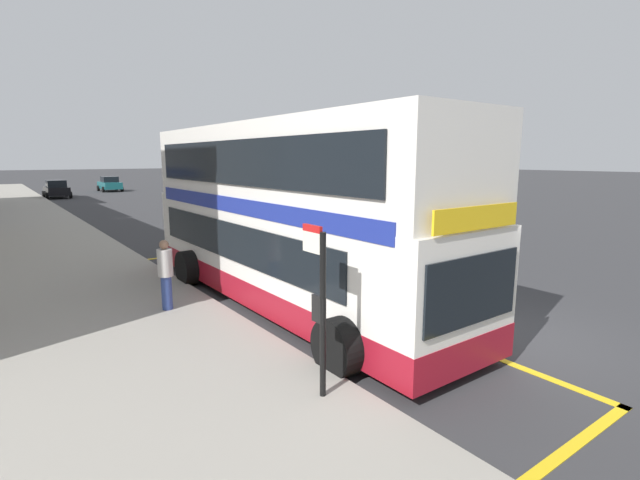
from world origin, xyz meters
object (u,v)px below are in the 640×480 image
pedestrian_waiting_near_sign (166,272)px  parked_car_black_across (56,189)px  parked_car_teal_behind (110,184)px  bus_stop_sign (320,296)px  double_decker_bus (284,221)px

pedestrian_waiting_near_sign → parked_car_black_across: bearing=86.6°
parked_car_black_across → parked_car_teal_behind: 8.52m
bus_stop_sign → pedestrian_waiting_near_sign: bus_stop_sign is taller
parked_car_teal_behind → pedestrian_waiting_near_sign: (-8.10, -44.16, 0.22)m
double_decker_bus → parked_car_teal_behind: size_ratio=2.60×
bus_stop_sign → parked_car_black_across: bearing=87.8°
parked_car_black_across → pedestrian_waiting_near_sign: 38.03m
bus_stop_sign → pedestrian_waiting_near_sign: 5.28m
double_decker_bus → bus_stop_sign: double_decker_bus is taller
parked_car_black_across → double_decker_bus: bearing=-91.3°
double_decker_bus → pedestrian_waiting_near_sign: double_decker_bus is taller
double_decker_bus → pedestrian_waiting_near_sign: size_ratio=6.71×
bus_stop_sign → pedestrian_waiting_near_sign: bearing=96.2°
bus_stop_sign → double_decker_bus: bearing=64.0°
bus_stop_sign → parked_car_black_across: bus_stop_sign is taller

